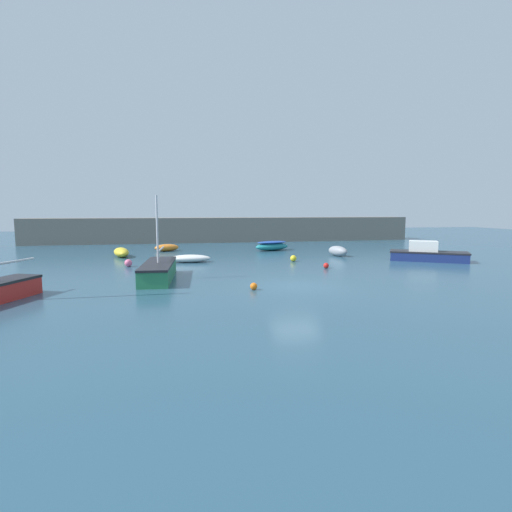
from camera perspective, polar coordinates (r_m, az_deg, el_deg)
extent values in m
cube|color=#284C60|center=(21.19, 5.75, -4.55)|extent=(120.00, 120.00, 0.20)
cube|color=slate|center=(50.07, -4.22, 3.79)|extent=(47.08, 3.44, 2.99)
ellipsoid|color=yellow|center=(35.76, -18.68, 0.52)|extent=(1.93, 3.37, 0.78)
ellipsoid|color=white|center=(30.79, -9.42, -0.35)|extent=(3.20, 1.45, 0.58)
ellipsoid|color=gray|center=(35.15, 11.61, 0.70)|extent=(1.53, 2.37, 0.87)
cube|color=#287A4C|center=(23.62, -13.77, -2.25)|extent=(1.98, 5.91, 0.85)
cube|color=black|center=(23.55, -13.80, -1.08)|extent=(2.02, 6.03, 0.12)
cylinder|color=silver|center=(23.37, -13.93, 3.59)|extent=(0.12, 0.12, 3.96)
cylinder|color=silver|center=(24.98, -13.45, 0.94)|extent=(0.31, 3.06, 0.09)
cylinder|color=silver|center=(21.60, -31.25, -0.66)|extent=(1.00, 2.25, 0.11)
ellipsoid|color=teal|center=(39.14, 2.29, 1.35)|extent=(3.84, 2.50, 0.75)
ellipsoid|color=#23479E|center=(39.10, 2.30, 1.98)|extent=(3.45, 2.25, 0.24)
ellipsoid|color=orange|center=(39.35, -12.63, 1.17)|extent=(2.59, 1.85, 0.68)
cube|color=navy|center=(33.95, 23.41, -0.12)|extent=(5.77, 4.59, 0.64)
cube|color=black|center=(33.91, 23.44, 0.52)|extent=(5.88, 4.68, 0.12)
cube|color=silver|center=(33.85, 22.76, 1.22)|extent=(2.48, 2.25, 0.92)
sphere|color=yellow|center=(30.99, 5.36, -0.33)|extent=(0.49, 0.49, 0.49)
sphere|color=#EA668C|center=(29.40, -17.78, -0.97)|extent=(0.53, 0.53, 0.53)
sphere|color=red|center=(27.70, 9.99, -1.36)|extent=(0.38, 0.38, 0.38)
sphere|color=orange|center=(20.03, -0.33, -4.35)|extent=(0.36, 0.36, 0.36)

